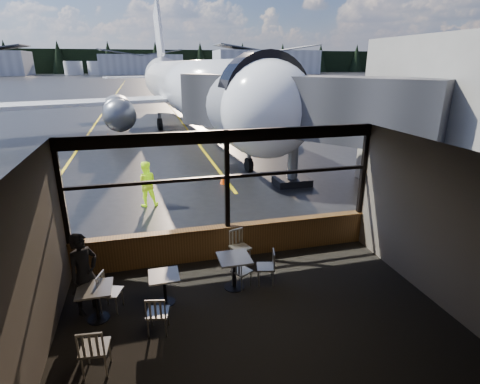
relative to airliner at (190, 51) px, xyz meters
name	(u,v)px	position (x,y,z in m)	size (l,w,h in m)	color
ground_plane	(145,80)	(-1.94, 98.93, -5.92)	(520.00, 520.00, 0.00)	black
carpet_floor	(261,326)	(-1.94, -24.07, -5.91)	(8.00, 6.00, 0.01)	black
ceiling	(264,159)	(-1.94, -24.07, -2.42)	(8.00, 6.00, 0.04)	#38332D
wall_left	(28,278)	(-5.94, -24.07, -4.17)	(0.04, 6.00, 3.50)	#534B42
wall_right	(441,227)	(2.06, -24.07, -4.17)	(0.04, 6.00, 3.50)	#534B42
wall_back	(343,369)	(-1.94, -27.07, -4.17)	(8.00, 0.04, 3.50)	#534B42
window_sill	(228,242)	(-1.94, -21.07, -5.47)	(8.00, 0.28, 0.90)	brown
window_header	(226,136)	(-1.94, -21.07, -2.57)	(8.00, 0.18, 0.30)	black
mullion_left	(61,193)	(-5.89, -21.07, -3.72)	(0.12, 0.12, 2.60)	black
mullion_centre	(227,181)	(-1.94, -21.07, -3.72)	(0.12, 0.12, 2.60)	black
mullion_right	(363,170)	(2.01, -21.07, -3.72)	(0.12, 0.12, 2.60)	black
window_transom	(227,177)	(-1.94, -21.07, -3.62)	(8.00, 0.10, 0.08)	black
airliner	(190,51)	(0.00, 0.00, 0.00)	(32.27, 38.72, 11.83)	silver
jet_bridge	(283,130)	(1.66, -15.57, -3.49)	(9.11, 11.13, 4.86)	#2E2E31
cafe_table_near	(234,273)	(-2.12, -22.58, -5.51)	(0.74, 0.74, 0.81)	#A6A099
cafe_table_mid	(165,289)	(-3.75, -22.78, -5.56)	(0.65, 0.65, 0.71)	#A8A39A
cafe_table_left	(97,304)	(-5.14, -23.00, -5.54)	(0.69, 0.69, 0.76)	#9E9A91
chair_near_e	(266,267)	(-1.35, -22.58, -5.48)	(0.47, 0.47, 0.87)	#BCB6A9
chair_near_w	(242,271)	(-1.95, -22.57, -5.51)	(0.44, 0.44, 0.81)	beige
chair_near_n	(240,248)	(-1.71, -21.55, -5.44)	(0.52, 0.52, 0.95)	#B7B2A5
chair_mid_s	(158,313)	(-3.94, -23.71, -5.48)	(0.48, 0.48, 0.88)	#AAA599
chair_mid_w	(111,292)	(-4.87, -22.75, -5.47)	(0.48, 0.48, 0.89)	beige
chair_left_s	(95,348)	(-5.02, -24.46, -5.43)	(0.53, 0.53, 0.97)	beige
passenger	(84,274)	(-5.36, -22.65, -5.01)	(0.66, 0.44, 1.82)	black
ground_crew	(146,184)	(-3.99, -16.46, -5.07)	(0.82, 0.64, 1.69)	#BFF219
cone_nose	(224,179)	(-0.65, -14.57, -5.69)	(0.32, 0.32, 0.45)	#FF4508
cone_wing	(108,137)	(-6.27, -3.02, -5.66)	(0.37, 0.37, 0.52)	#FF4208
terminal_annex	(472,121)	(8.06, -18.57, -2.92)	(5.00, 7.00, 6.00)	gray
hangar_mid	(141,63)	(-1.94, 163.93, -0.92)	(38.00, 15.00, 10.00)	silver
hangar_right	(266,61)	(58.06, 156.93, 0.08)	(50.00, 20.00, 12.00)	silver
fuel_tank_a	(73,68)	(-31.94, 160.93, -2.92)	(8.00, 8.00, 6.00)	silver
fuel_tank_b	(97,68)	(-21.94, 160.93, -2.92)	(8.00, 8.00, 6.00)	silver
fuel_tank_c	(120,68)	(-11.94, 160.93, -2.92)	(8.00, 8.00, 6.00)	silver
treeline	(141,61)	(-1.94, 188.93, 0.08)	(360.00, 3.00, 12.00)	black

